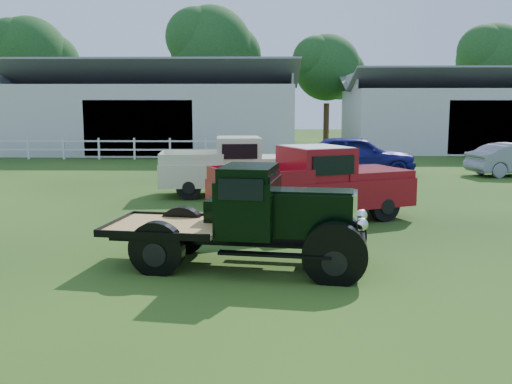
# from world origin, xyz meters

# --- Properties ---
(ground) EXTENTS (120.00, 120.00, 0.00)m
(ground) POSITION_xyz_m (0.00, 0.00, 0.00)
(ground) COLOR #183311
(shed_left) EXTENTS (18.80, 10.20, 5.60)m
(shed_left) POSITION_xyz_m (-7.00, 26.00, 2.80)
(shed_left) COLOR #AAAAA8
(shed_left) RESTS_ON ground
(shed_right) EXTENTS (16.80, 9.20, 5.20)m
(shed_right) POSITION_xyz_m (14.00, 27.00, 2.60)
(shed_right) COLOR #AAAAA8
(shed_right) RESTS_ON ground
(fence_rail) EXTENTS (14.20, 0.16, 1.20)m
(fence_rail) POSITION_xyz_m (-8.00, 20.00, 0.60)
(fence_rail) COLOR white
(fence_rail) RESTS_ON ground
(tree_a) EXTENTS (6.30, 6.30, 10.50)m
(tree_a) POSITION_xyz_m (-18.00, 33.00, 5.25)
(tree_a) COLOR #163613
(tree_a) RESTS_ON ground
(tree_b) EXTENTS (6.90, 6.90, 11.50)m
(tree_b) POSITION_xyz_m (-4.00, 34.00, 5.75)
(tree_b) COLOR #163613
(tree_b) RESTS_ON ground
(tree_c) EXTENTS (5.40, 5.40, 9.00)m
(tree_c) POSITION_xyz_m (5.00, 33.00, 4.50)
(tree_c) COLOR #163613
(tree_c) RESTS_ON ground
(tree_d) EXTENTS (6.00, 6.00, 10.00)m
(tree_d) POSITION_xyz_m (18.00, 34.00, 5.00)
(tree_d) COLOR #163613
(tree_d) RESTS_ON ground
(vintage_flatbed) EXTENTS (5.09, 2.64, 1.92)m
(vintage_flatbed) POSITION_xyz_m (0.03, -1.26, 0.96)
(vintage_flatbed) COLOR black
(vintage_flatbed) RESTS_ON ground
(red_pickup) EXTENTS (5.82, 4.14, 1.98)m
(red_pickup) POSITION_xyz_m (1.63, 3.14, 0.99)
(red_pickup) COLOR maroon
(red_pickup) RESTS_ON ground
(white_pickup) EXTENTS (5.41, 2.51, 1.93)m
(white_pickup) POSITION_xyz_m (-0.61, 7.33, 0.96)
(white_pickup) COLOR beige
(white_pickup) RESTS_ON ground
(misc_car_blue) EXTENTS (5.11, 2.08, 1.74)m
(misc_car_blue) POSITION_xyz_m (4.27, 13.04, 0.87)
(misc_car_blue) COLOR navy
(misc_car_blue) RESTS_ON ground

